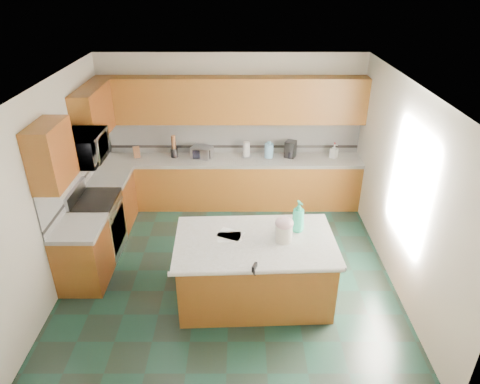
{
  "coord_description": "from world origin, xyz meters",
  "views": [
    {
      "loc": [
        0.15,
        -5.0,
        3.96
      ],
      "look_at": [
        0.15,
        0.35,
        1.12
      ],
      "focal_mm": 32.0,
      "sensor_mm": 36.0,
      "label": 1
    }
  ],
  "objects_px": {
    "treat_jar": "(284,233)",
    "toaster_oven": "(202,152)",
    "knife_block": "(137,152)",
    "island_top": "(255,242)",
    "soap_bottle_island": "(298,216)",
    "coffee_maker": "(290,149)",
    "island_base": "(255,271)"
  },
  "relations": [
    {
      "from": "toaster_oven",
      "to": "coffee_maker",
      "type": "xyz_separation_m",
      "value": [
        1.58,
        0.03,
        0.05
      ]
    },
    {
      "from": "knife_block",
      "to": "island_top",
      "type": "bearing_deg",
      "value": -70.91
    },
    {
      "from": "treat_jar",
      "to": "soap_bottle_island",
      "type": "distance_m",
      "value": 0.32
    },
    {
      "from": "knife_block",
      "to": "coffee_maker",
      "type": "xyz_separation_m",
      "value": [
        2.74,
        0.03,
        0.05
      ]
    },
    {
      "from": "island_top",
      "to": "treat_jar",
      "type": "height_order",
      "value": "treat_jar"
    },
    {
      "from": "treat_jar",
      "to": "toaster_oven",
      "type": "relative_size",
      "value": 0.63
    },
    {
      "from": "toaster_oven",
      "to": "soap_bottle_island",
      "type": "bearing_deg",
      "value": -37.4
    },
    {
      "from": "toaster_oven",
      "to": "island_base",
      "type": "bearing_deg",
      "value": -49.75
    },
    {
      "from": "treat_jar",
      "to": "knife_block",
      "type": "bearing_deg",
      "value": 140.23
    },
    {
      "from": "island_base",
      "to": "coffee_maker",
      "type": "distance_m",
      "value": 2.81
    },
    {
      "from": "soap_bottle_island",
      "to": "knife_block",
      "type": "xyz_separation_m",
      "value": [
        -2.59,
        2.39,
        -0.11
      ]
    },
    {
      "from": "coffee_maker",
      "to": "island_top",
      "type": "bearing_deg",
      "value": -82.01
    },
    {
      "from": "knife_block",
      "to": "toaster_oven",
      "type": "xyz_separation_m",
      "value": [
        1.16,
        0.0,
        -0.0
      ]
    },
    {
      "from": "treat_jar",
      "to": "toaster_oven",
      "type": "height_order",
      "value": "treat_jar"
    },
    {
      "from": "island_base",
      "to": "toaster_oven",
      "type": "relative_size",
      "value": 5.45
    },
    {
      "from": "soap_bottle_island",
      "to": "coffee_maker",
      "type": "bearing_deg",
      "value": 63.67
    },
    {
      "from": "knife_block",
      "to": "island_base",
      "type": "bearing_deg",
      "value": -70.91
    },
    {
      "from": "island_top",
      "to": "soap_bottle_island",
      "type": "bearing_deg",
      "value": 19.49
    },
    {
      "from": "soap_bottle_island",
      "to": "toaster_oven",
      "type": "height_order",
      "value": "soap_bottle_island"
    },
    {
      "from": "treat_jar",
      "to": "toaster_oven",
      "type": "bearing_deg",
      "value": 122.89
    },
    {
      "from": "soap_bottle_island",
      "to": "knife_block",
      "type": "height_order",
      "value": "soap_bottle_island"
    },
    {
      "from": "toaster_oven",
      "to": "coffee_maker",
      "type": "distance_m",
      "value": 1.58
    },
    {
      "from": "island_top",
      "to": "coffee_maker",
      "type": "bearing_deg",
      "value": 72.68
    },
    {
      "from": "toaster_oven",
      "to": "coffee_maker",
      "type": "bearing_deg",
      "value": 22.89
    },
    {
      "from": "soap_bottle_island",
      "to": "island_base",
      "type": "bearing_deg",
      "value": 179.13
    },
    {
      "from": "soap_bottle_island",
      "to": "toaster_oven",
      "type": "relative_size",
      "value": 1.22
    },
    {
      "from": "soap_bottle_island",
      "to": "knife_block",
      "type": "relative_size",
      "value": 2.06
    },
    {
      "from": "island_top",
      "to": "knife_block",
      "type": "xyz_separation_m",
      "value": [
        -2.03,
        2.61,
        0.13
      ]
    },
    {
      "from": "soap_bottle_island",
      "to": "island_top",
      "type": "bearing_deg",
      "value": 179.13
    },
    {
      "from": "knife_block",
      "to": "soap_bottle_island",
      "type": "bearing_deg",
      "value": -61.56
    },
    {
      "from": "island_base",
      "to": "soap_bottle_island",
      "type": "bearing_deg",
      "value": 19.49
    },
    {
      "from": "island_base",
      "to": "soap_bottle_island",
      "type": "relative_size",
      "value": 4.45
    }
  ]
}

